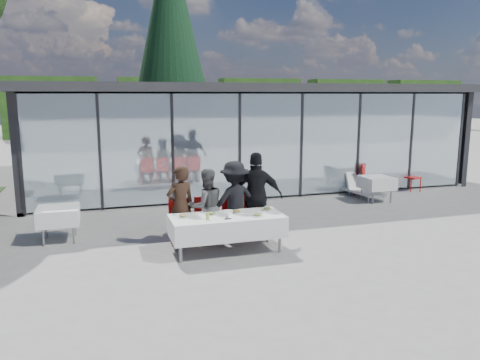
# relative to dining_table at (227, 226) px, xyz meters

# --- Properties ---
(ground) EXTENTS (90.00, 90.00, 0.00)m
(ground) POSITION_rel_dining_table_xyz_m (0.50, 0.16, -0.54)
(ground) COLOR gray
(ground) RESTS_ON ground
(pavilion) EXTENTS (14.80, 8.80, 3.44)m
(pavilion) POSITION_rel_dining_table_xyz_m (2.50, 8.33, 1.61)
(pavilion) COLOR gray
(pavilion) RESTS_ON ground
(treeline) EXTENTS (62.50, 2.00, 4.40)m
(treeline) POSITION_rel_dining_table_xyz_m (-1.50, 28.16, 1.66)
(treeline) COLOR #1A3A12
(treeline) RESTS_ON ground
(dining_table) EXTENTS (2.26, 0.96, 0.75)m
(dining_table) POSITION_rel_dining_table_xyz_m (0.00, 0.00, 0.00)
(dining_table) COLOR white
(dining_table) RESTS_ON ground
(diner_a) EXTENTS (0.77, 0.77, 1.70)m
(diner_a) POSITION_rel_dining_table_xyz_m (-0.82, 0.64, 0.31)
(diner_a) COLOR #301F15
(diner_a) RESTS_ON ground
(diner_chair_a) EXTENTS (0.44, 0.44, 0.97)m
(diner_chair_a) POSITION_rel_dining_table_xyz_m (-0.82, 0.75, -0.00)
(diner_chair_a) COLOR #B10E0B
(diner_chair_a) RESTS_ON ground
(diner_b) EXTENTS (0.85, 0.85, 1.61)m
(diner_b) POSITION_rel_dining_table_xyz_m (-0.27, 0.64, 0.27)
(diner_b) COLOR #545454
(diner_b) RESTS_ON ground
(diner_chair_b) EXTENTS (0.44, 0.44, 0.97)m
(diner_chair_b) POSITION_rel_dining_table_xyz_m (-0.27, 0.75, -0.00)
(diner_chair_b) COLOR #B10E0B
(diner_chair_b) RESTS_ON ground
(diner_c) EXTENTS (1.29, 1.29, 1.75)m
(diner_c) POSITION_rel_dining_table_xyz_m (0.34, 0.64, 0.33)
(diner_c) COLOR black
(diner_c) RESTS_ON ground
(diner_chair_c) EXTENTS (0.44, 0.44, 0.97)m
(diner_chair_c) POSITION_rel_dining_table_xyz_m (0.34, 0.75, -0.00)
(diner_chair_c) COLOR #B10E0B
(diner_chair_c) RESTS_ON ground
(diner_d) EXTENTS (1.42, 1.42, 1.91)m
(diner_d) POSITION_rel_dining_table_xyz_m (0.84, 0.64, 0.42)
(diner_d) COLOR black
(diner_d) RESTS_ON ground
(diner_chair_d) EXTENTS (0.44, 0.44, 0.97)m
(diner_chair_d) POSITION_rel_dining_table_xyz_m (0.84, 0.75, -0.00)
(diner_chair_d) COLOR #B10E0B
(diner_chair_d) RESTS_ON ground
(plate_a) EXTENTS (0.24, 0.24, 0.07)m
(plate_a) POSITION_rel_dining_table_xyz_m (-0.87, 0.12, 0.24)
(plate_a) COLOR white
(plate_a) RESTS_ON dining_table
(plate_b) EXTENTS (0.24, 0.24, 0.07)m
(plate_b) POSITION_rel_dining_table_xyz_m (-0.29, 0.15, 0.24)
(plate_b) COLOR white
(plate_b) RESTS_ON dining_table
(plate_c) EXTENTS (0.24, 0.24, 0.07)m
(plate_c) POSITION_rel_dining_table_xyz_m (0.25, 0.15, 0.24)
(plate_c) COLOR white
(plate_c) RESTS_ON dining_table
(plate_d) EXTENTS (0.24, 0.24, 0.07)m
(plate_d) POSITION_rel_dining_table_xyz_m (0.92, 0.19, 0.24)
(plate_d) COLOR white
(plate_d) RESTS_ON dining_table
(plate_extra) EXTENTS (0.24, 0.24, 0.07)m
(plate_extra) POSITION_rel_dining_table_xyz_m (0.56, -0.23, 0.24)
(plate_extra) COLOR white
(plate_extra) RESTS_ON dining_table
(juice_bottle) EXTENTS (0.06, 0.06, 0.14)m
(juice_bottle) POSITION_rel_dining_table_xyz_m (-0.44, -0.19, 0.28)
(juice_bottle) COLOR #9AC351
(juice_bottle) RESTS_ON dining_table
(drinking_glasses) EXTENTS (0.07, 0.07, 0.10)m
(drinking_glasses) POSITION_rel_dining_table_xyz_m (-0.05, -0.19, 0.26)
(drinking_glasses) COLOR silver
(drinking_glasses) RESTS_ON dining_table
(folded_eyeglasses) EXTENTS (0.14, 0.03, 0.01)m
(folded_eyeglasses) POSITION_rel_dining_table_xyz_m (-0.06, -0.27, 0.22)
(folded_eyeglasses) COLOR black
(folded_eyeglasses) RESTS_ON dining_table
(spare_table_left) EXTENTS (0.86, 0.86, 0.74)m
(spare_table_left) POSITION_rel_dining_table_xyz_m (-3.28, 1.76, 0.02)
(spare_table_left) COLOR white
(spare_table_left) RESTS_ON ground
(spare_table_right) EXTENTS (0.86, 0.86, 0.74)m
(spare_table_right) POSITION_rel_dining_table_xyz_m (5.44, 3.09, 0.02)
(spare_table_right) COLOR white
(spare_table_right) RESTS_ON ground
(spare_chair_a) EXTENTS (0.56, 0.56, 0.97)m
(spare_chair_a) POSITION_rel_dining_table_xyz_m (7.41, 4.16, -0.00)
(spare_chair_a) COLOR #B10E0B
(spare_chair_a) RESTS_ON ground
(spare_chair_b) EXTENTS (0.62, 0.62, 0.97)m
(spare_chair_b) POSITION_rel_dining_table_xyz_m (5.54, 4.18, -0.00)
(spare_chair_b) COLOR #B10E0B
(spare_chair_b) RESTS_ON ground
(lounger) EXTENTS (0.78, 1.40, 0.72)m
(lounger) POSITION_rel_dining_table_xyz_m (5.37, 3.73, -0.28)
(lounger) COLOR white
(lounger) RESTS_ON ground
(conifer_tree) EXTENTS (4.00, 4.00, 10.50)m
(conifer_tree) POSITION_rel_dining_table_xyz_m (1.00, 13.16, 5.45)
(conifer_tree) COLOR #382316
(conifer_tree) RESTS_ON ground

